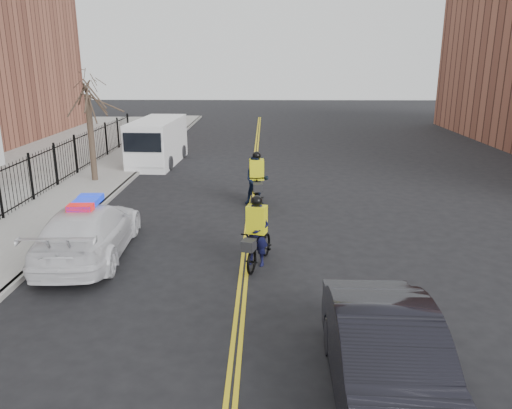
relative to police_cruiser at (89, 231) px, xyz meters
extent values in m
plane|color=black|center=(4.69, -0.79, -0.81)|extent=(120.00, 120.00, 0.00)
cube|color=gold|center=(4.61, 7.21, -0.81)|extent=(0.10, 60.00, 0.01)
cube|color=gold|center=(4.77, 7.21, -0.81)|extent=(0.10, 60.00, 0.01)
cube|color=gray|center=(-2.81, 7.21, -0.74)|extent=(3.00, 60.00, 0.15)
cube|color=gray|center=(-1.31, 7.21, -0.74)|extent=(0.20, 60.00, 0.15)
cylinder|color=#372B20|center=(-2.91, 9.21, 1.34)|extent=(0.28, 0.28, 4.00)
imported|color=white|center=(0.00, 0.00, -0.01)|extent=(2.56, 5.67, 1.61)
cube|color=#0C26CC|center=(0.00, 0.00, 0.88)|extent=(0.75, 1.51, 0.16)
imported|color=black|center=(7.34, -6.65, 0.03)|extent=(1.89, 5.15, 1.68)
cube|color=white|center=(-0.81, 13.94, 0.43)|extent=(2.43, 5.93, 2.48)
cube|color=white|center=(-0.93, 11.41, 0.21)|extent=(2.14, 0.96, 1.30)
cube|color=black|center=(-0.95, 10.97, 0.86)|extent=(1.95, 0.20, 0.97)
cylinder|color=black|center=(-1.92, 12.26, -0.43)|extent=(0.31, 0.77, 0.76)
cylinder|color=black|center=(0.13, 12.16, -0.43)|extent=(0.31, 0.77, 0.76)
cylinder|color=black|center=(-1.75, 15.71, -0.43)|extent=(0.31, 0.77, 0.76)
cylinder|color=black|center=(0.29, 15.62, -0.43)|extent=(0.31, 0.77, 0.76)
imported|color=black|center=(5.04, -0.55, -0.26)|extent=(1.31, 2.24, 1.11)
imported|color=black|center=(5.04, -0.55, 0.14)|extent=(0.80, 0.63, 1.91)
cube|color=yellow|center=(5.04, -0.55, 0.56)|extent=(0.63, 0.51, 0.80)
sphere|color=black|center=(5.04, -0.55, 1.10)|extent=(0.32, 0.32, 0.32)
cube|color=black|center=(4.83, -1.26, 0.05)|extent=(0.44, 0.48, 0.30)
imported|color=black|center=(4.93, 5.69, -0.16)|extent=(0.79, 2.21, 1.30)
imported|color=black|center=(4.93, 5.69, 0.19)|extent=(1.04, 0.84, 2.01)
cube|color=yellow|center=(4.93, 5.69, 0.64)|extent=(0.60, 0.44, 0.85)
sphere|color=black|center=(4.93, 5.69, 1.21)|extent=(0.34, 0.34, 0.34)
cube|color=black|center=(4.99, 4.92, 0.10)|extent=(0.40, 0.45, 0.31)
camera|label=1|loc=(5.27, -13.98, 4.95)|focal=35.00mm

